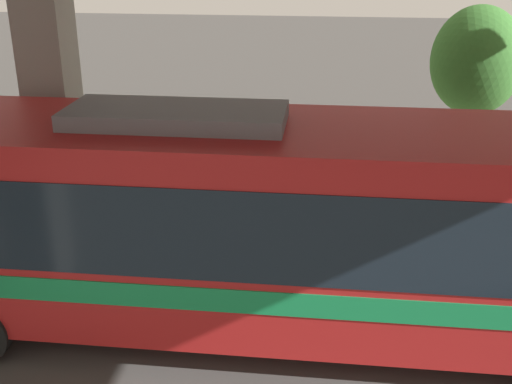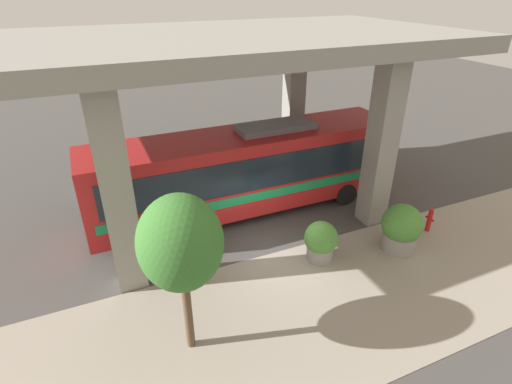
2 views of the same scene
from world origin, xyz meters
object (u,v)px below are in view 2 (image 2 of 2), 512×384
(bus, at_px, (247,168))
(planter_middle, at_px, (321,241))
(planter_front, at_px, (401,228))
(street_tree_near, at_px, (181,244))
(fire_hydrant, at_px, (429,220))

(bus, height_order, planter_middle, bus)
(planter_front, relative_size, planter_middle, 1.22)
(planter_front, bearing_deg, planter_middle, 77.77)
(bus, xyz_separation_m, street_tree_near, (-6.13, 4.24, 1.37))
(bus, distance_m, planter_front, 6.46)
(street_tree_near, bearing_deg, planter_middle, -70.39)
(bus, bearing_deg, fire_hydrant, -126.56)
(fire_hydrant, bearing_deg, bus, 53.44)
(street_tree_near, bearing_deg, planter_front, -81.56)
(bus, bearing_deg, street_tree_near, 145.30)
(bus, height_order, fire_hydrant, bus)
(bus, xyz_separation_m, planter_front, (-4.90, -4.06, -1.13))
(fire_hydrant, height_order, planter_front, planter_front)
(bus, relative_size, street_tree_near, 2.77)
(planter_front, bearing_deg, bus, 39.67)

